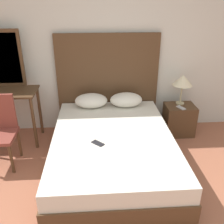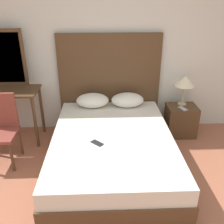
{
  "view_description": "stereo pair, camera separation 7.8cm",
  "coord_description": "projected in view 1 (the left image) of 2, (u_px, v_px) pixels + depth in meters",
  "views": [
    {
      "loc": [
        -0.32,
        -1.26,
        2.01
      ],
      "look_at": [
        -0.13,
        1.47,
        0.72
      ],
      "focal_mm": 40.0,
      "sensor_mm": 36.0,
      "label": 1
    },
    {
      "loc": [
        -0.24,
        -1.26,
        2.01
      ],
      "look_at": [
        -0.13,
        1.47,
        0.72
      ],
      "focal_mm": 40.0,
      "sensor_mm": 36.0,
      "label": 2
    }
  ],
  "objects": [
    {
      "name": "wall_back",
      "position": [
        116.0,
        44.0,
        3.68
      ],
      "size": [
        10.0,
        0.06,
        2.7
      ],
      "color": "silver",
      "rests_on": "ground_plane"
    },
    {
      "name": "bed",
      "position": [
        113.0,
        150.0,
        3.14
      ],
      "size": [
        1.47,
        2.04,
        0.47
      ],
      "color": "#4C331E",
      "rests_on": "ground_plane"
    },
    {
      "name": "headboard",
      "position": [
        108.0,
        84.0,
        3.86
      ],
      "size": [
        1.55,
        0.05,
        1.52
      ],
      "color": "#4C331E",
      "rests_on": "ground_plane"
    },
    {
      "name": "pillow_left",
      "position": [
        91.0,
        101.0,
        3.72
      ],
      "size": [
        0.48,
        0.3,
        0.22
      ],
      "color": "silver",
      "rests_on": "bed"
    },
    {
      "name": "pillow_right",
      "position": [
        126.0,
        100.0,
        3.75
      ],
      "size": [
        0.48,
        0.3,
        0.22
      ],
      "color": "silver",
      "rests_on": "bed"
    },
    {
      "name": "phone_on_bed",
      "position": [
        98.0,
        143.0,
        2.84
      ],
      "size": [
        0.16,
        0.15,
        0.01
      ],
      "color": "#232328",
      "rests_on": "bed"
    },
    {
      "name": "nightstand",
      "position": [
        179.0,
        120.0,
        3.9
      ],
      "size": [
        0.45,
        0.36,
        0.48
      ],
      "color": "#4C331E",
      "rests_on": "ground_plane"
    },
    {
      "name": "table_lamp",
      "position": [
        183.0,
        81.0,
        3.7
      ],
      "size": [
        0.3,
        0.3,
        0.46
      ],
      "color": "tan",
      "rests_on": "nightstand"
    },
    {
      "name": "phone_on_nightstand",
      "position": [
        181.0,
        108.0,
        3.71
      ],
      "size": [
        0.12,
        0.17,
        0.01
      ],
      "color": "#B7B7BC",
      "rests_on": "nightstand"
    },
    {
      "name": "vanity_desk",
      "position": [
        4.0,
        101.0,
        3.52
      ],
      "size": [
        0.93,
        0.51,
        0.8
      ],
      "color": "#4C331E",
      "rests_on": "ground_plane"
    },
    {
      "name": "vanity_mirror",
      "position": [
        2.0,
        59.0,
        3.49
      ],
      "size": [
        0.56,
        0.03,
        0.8
      ],
      "color": "#4C331E",
      "rests_on": "vanity_desk"
    }
  ]
}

